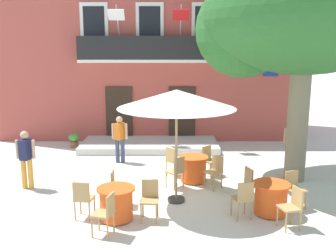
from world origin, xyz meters
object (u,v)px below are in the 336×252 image
(cafe_chair_near_tree_1, at_px, (119,186))
(cafe_table_front, at_px, (272,198))
(cafe_chair_near_tree_0, at_px, (151,197))
(pedestrian_mid_plaza, at_px, (28,156))
(cafe_chair_near_tree_3, at_px, (107,211))
(cafe_chair_middle_0, at_px, (178,170))
(cafe_chair_front_1, at_px, (245,197))
(cafe_table_middle, at_px, (195,169))
(pedestrian_by_tree, at_px, (293,142))
(cafe_umbrella, at_px, (178,99))
(cafe_chair_front_2, at_px, (294,205))
(cafe_chair_front_3, at_px, (296,187))
(plane_tree, at_px, (303,18))
(cafe_chair_front_0, at_px, (254,182))
(cafe_chair_middle_1, at_px, (217,170))
(cafe_chair_middle_3, at_px, (174,160))
(cafe_table_near_tree, at_px, (118,203))
(cafe_chair_middle_2, at_px, (210,159))
(cafe_chair_near_tree_2, at_px, (85,197))
(ground_planter_left, at_px, (76,139))
(pedestrian_near_entrance, at_px, (121,137))

(cafe_chair_near_tree_1, relative_size, cafe_table_front, 1.05)
(cafe_chair_near_tree_0, distance_m, pedestrian_mid_plaza, 4.00)
(cafe_chair_near_tree_3, xyz_separation_m, cafe_chair_middle_0, (1.51, 2.71, 0.00))
(cafe_chair_front_1, bearing_deg, cafe_table_middle, 110.96)
(pedestrian_by_tree, bearing_deg, cafe_umbrella, -144.54)
(cafe_table_middle, distance_m, pedestrian_by_tree, 3.48)
(pedestrian_by_tree, bearing_deg, cafe_chair_front_2, -107.26)
(cafe_chair_middle_0, bearing_deg, cafe_chair_near_tree_0, -108.57)
(cafe_chair_front_3, bearing_deg, plane_tree, 73.79)
(pedestrian_by_tree, bearing_deg, cafe_chair_front_0, -123.94)
(cafe_chair_middle_1, relative_size, cafe_chair_middle_3, 1.00)
(cafe_chair_near_tree_1, bearing_deg, pedestrian_by_tree, 29.89)
(cafe_table_near_tree, distance_m, cafe_chair_front_1, 2.87)
(plane_tree, relative_size, cafe_chair_near_tree_1, 7.10)
(cafe_chair_front_1, xyz_separation_m, cafe_umbrella, (-1.49, 1.04, 2.08))
(cafe_chair_middle_2, distance_m, cafe_chair_front_1, 3.09)
(pedestrian_mid_plaza, bearing_deg, cafe_chair_near_tree_2, -44.38)
(cafe_chair_near_tree_0, relative_size, cafe_chair_front_2, 1.00)
(cafe_table_front, height_order, ground_planter_left, cafe_table_front)
(plane_tree, xyz_separation_m, pedestrian_near_entrance, (-5.29, 1.69, -3.75))
(cafe_chair_middle_2, height_order, pedestrian_near_entrance, pedestrian_near_entrance)
(cafe_chair_middle_2, bearing_deg, plane_tree, -7.82)
(cafe_chair_near_tree_1, xyz_separation_m, cafe_chair_middle_1, (2.55, 1.27, 0.00))
(cafe_chair_front_3, bearing_deg, cafe_umbrella, 172.11)
(cafe_table_front, relative_size, pedestrian_mid_plaza, 0.53)
(cafe_chair_middle_0, bearing_deg, cafe_chair_near_tree_2, -138.23)
(ground_planter_left, bearing_deg, cafe_table_front, -45.32)
(cafe_chair_near_tree_1, height_order, pedestrian_mid_plaza, pedestrian_mid_plaza)
(cafe_chair_near_tree_0, bearing_deg, pedestrian_mid_plaza, 150.91)
(cafe_chair_middle_2, bearing_deg, cafe_chair_middle_3, -175.12)
(cafe_chair_near_tree_1, bearing_deg, cafe_chair_middle_2, 43.09)
(cafe_chair_near_tree_2, xyz_separation_m, cafe_chair_front_2, (4.59, -0.44, 0.00))
(cafe_chair_middle_2, distance_m, cafe_table_front, 3.02)
(cafe_table_middle, bearing_deg, ground_planter_left, 138.39)
(cafe_chair_near_tree_0, height_order, pedestrian_near_entrance, pedestrian_near_entrance)
(cafe_table_near_tree, distance_m, cafe_chair_front_0, 3.43)
(pedestrian_mid_plaza, bearing_deg, cafe_chair_near_tree_1, -24.69)
(cafe_chair_middle_0, bearing_deg, pedestrian_near_entrance, 127.01)
(cafe_chair_middle_1, height_order, pedestrian_by_tree, pedestrian_by_tree)
(ground_planter_left, xyz_separation_m, pedestrian_near_entrance, (2.07, -2.03, 0.58))
(plane_tree, height_order, cafe_chair_near_tree_0, plane_tree)
(cafe_chair_near_tree_2, distance_m, cafe_chair_front_2, 4.61)
(cafe_chair_middle_0, bearing_deg, cafe_chair_front_2, -44.17)
(cafe_chair_front_0, relative_size, ground_planter_left, 1.58)
(cafe_chair_near_tree_0, bearing_deg, pedestrian_near_entrance, 105.48)
(cafe_chair_middle_1, xyz_separation_m, cafe_chair_front_3, (1.75, -1.35, 0.00))
(plane_tree, xyz_separation_m, pedestrian_by_tree, (0.30, 0.99, -3.74))
(plane_tree, bearing_deg, cafe_chair_front_0, -131.34)
(cafe_chair_near_tree_1, distance_m, cafe_chair_near_tree_2, 0.98)
(cafe_chair_near_tree_0, distance_m, cafe_chair_near_tree_3, 1.16)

